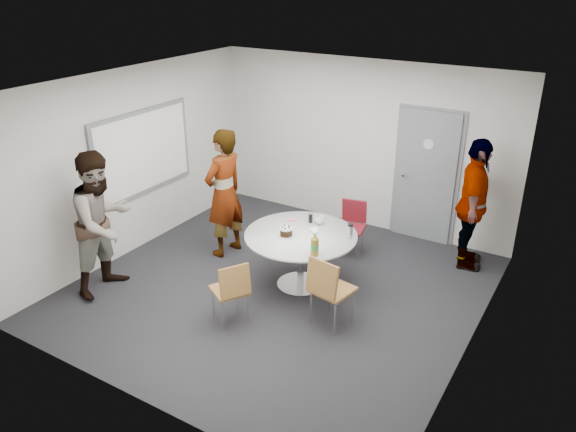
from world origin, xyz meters
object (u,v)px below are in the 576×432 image
Objects in this scene: chair_near_right at (328,286)px; chair_far at (352,222)px; person_left at (103,223)px; table at (302,242)px; person_main at (224,193)px; door at (426,177)px; person_right at (473,205)px; chair_near_left at (232,288)px; whiteboard at (144,152)px.

chair_far is (-0.58, 1.91, -0.07)m from chair_near_right.
person_left is at bearing -156.40° from chair_near_right.
table is 0.77× the size of person_main.
person_right is at bearing -32.03° from door.
table is 1.22m from chair_near_left.
door is at bearing -136.72° from chair_far.
whiteboard is 2.35× the size of chair_far.
chair_near_left is 0.44× the size of person_right.
table is at bearing -58.84° from person_left.
person_left is (-0.72, -1.61, -0.00)m from person_main.
chair_far is at bearing -42.35° from person_left.
door is 3.66m from chair_near_left.
table is 1.82× the size of chair_far.
chair_near_left is at bearing -102.70° from table.
whiteboard is at bearing 179.71° from chair_near_right.
person_main is at bearing 70.20° from chair_near_left.
chair_near_right is 2.39m from person_main.
person_main reaches higher than table.
chair_near_left reaches higher than chair_far.
person_right is at bearing 21.64° from whiteboard.
door reaches higher than person_left.
person_left is (-2.17, -1.35, 0.29)m from table.
table is 0.77× the size of person_left.
table reaches higher than chair_near_left.
person_left reaches higher than chair_far.
person_main reaches higher than chair_far.
person_right reaches higher than chair_far.
door is 4.25m from whiteboard.
table is at bearing 73.18° from chair_far.
table is 0.98m from chair_near_right.
person_main reaches higher than person_right.
person_left reaches higher than person_right.
chair_near_right is 2.00m from chair_far.
person_left is at bearing 38.13° from chair_far.
whiteboard reaches higher than table.
chair_near_left is 2.47m from chair_far.
whiteboard is 2.30× the size of chair_near_left.
chair_near_right is 0.48× the size of person_left.
whiteboard is (-3.56, -2.28, 0.42)m from door.
person_left is at bearing -16.70° from person_main.
whiteboard is 1.50m from person_left.
whiteboard is at bearing 98.15° from person_right.
door reaches higher than person_main.
whiteboard is 3.58m from chair_near_right.
chair_near_left is 1.96m from person_left.
chair_near_right is at bearing 96.78° from chair_far.
table is (2.68, 0.03, -0.79)m from whiteboard.
chair_far is 0.42× the size of person_main.
table is at bearing 148.20° from chair_near_right.
table is 2.57m from person_left.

